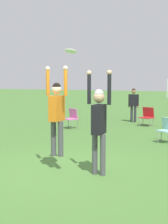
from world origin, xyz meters
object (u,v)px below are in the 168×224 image
camping_chair_2 (167,128)px  camping_chair_3 (147,115)px  person_defending (99,120)px  camping_chair_1 (100,110)px  person_spectator_near (134,102)px  camping_chair_0 (71,117)px  person_jumping (57,109)px  frisbee (71,51)px

camping_chair_2 → camping_chair_3: bearing=-36.0°
person_defending → camping_chair_1: (-4.41, 9.03, -0.72)m
person_defending → camping_chair_3: size_ratio=2.68×
person_defending → person_spectator_near: 8.97m
camping_chair_0 → person_jumping: bearing=141.1°
person_jumping → camping_chair_3: person_jumping is taller
person_jumping → camping_chair_3: bearing=-3.4°
person_spectator_near → person_jumping: bearing=-93.2°
camping_chair_3 → person_defending: bearing=114.0°
person_spectator_near → camping_chair_1: bearing=157.1°
camping_chair_3 → person_jumping: bearing=106.8°
person_jumping → frisbee: (0.34, 0.05, 1.26)m
camping_chair_0 → camping_chair_2: (4.34, -1.16, -0.02)m
camping_chair_0 → camping_chair_1: bearing=-60.6°
frisbee → person_spectator_near: bearing=101.2°
person_jumping → camping_chair_1: person_jumping is taller
frisbee → camping_chair_3: bearing=95.5°
person_jumping → camping_chair_0: person_jumping is taller
frisbee → camping_chair_0: 6.79m
camping_chair_1 → person_spectator_near: person_spectator_near is taller
camping_chair_0 → camping_chair_2: 4.50m
frisbee → camping_chair_0: size_ratio=0.30×
camping_chair_3 → person_spectator_near: 1.39m
frisbee → person_spectator_near: size_ratio=0.15×
camping_chair_3 → camping_chair_1: bearing=-8.6°
camping_chair_2 → person_spectator_near: person_spectator_near is taller
person_jumping → camping_chair_3: size_ratio=2.42×
person_defending → camping_chair_0: 6.79m
person_defending → camping_chair_2: bearing=168.8°
person_defending → camping_chair_3: 7.96m
person_defending → person_spectator_near: bearing=-171.1°
frisbee → camping_chair_2: (1.00, 4.34, -2.16)m
frisbee → person_jumping: bearing=-171.3°
person_jumping → person_spectator_near: 8.88m
camping_chair_2 → camping_chair_3: camping_chair_3 is taller
frisbee → camping_chair_0: frisbee is taller
person_jumping → frisbee: bearing=-87.7°
camping_chair_1 → camping_chair_2: bearing=141.2°
frisbee → camping_chair_3: 8.19m
camping_chair_0 → camping_chair_3: 3.49m
camping_chair_0 → camping_chair_1: (-0.42, 3.59, -0.03)m
camping_chair_2 → person_spectator_near: 5.18m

